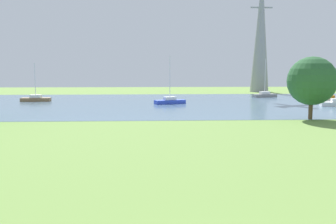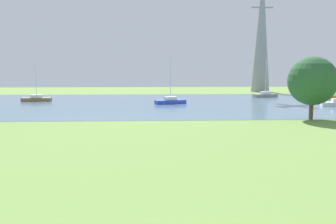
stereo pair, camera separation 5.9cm
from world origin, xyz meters
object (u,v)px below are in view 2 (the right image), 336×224
(electricity_pylon, at_px, (262,31))
(sailboat_gray, at_px, (265,95))
(sailboat_orange, at_px, (321,96))
(sailboat_brown, at_px, (37,99))
(tree_west_far, at_px, (312,81))
(sailboat_blue, at_px, (170,101))

(electricity_pylon, bearing_deg, sailboat_gray, -103.56)
(sailboat_orange, distance_m, sailboat_brown, 51.01)
(sailboat_brown, relative_size, tree_west_far, 0.95)
(sailboat_orange, height_order, sailboat_brown, sailboat_brown)
(sailboat_brown, relative_size, sailboat_blue, 0.85)
(sailboat_orange, xyz_separation_m, sailboat_brown, (-50.85, -3.96, 0.00))
(sailboat_gray, height_order, tree_west_far, sailboat_gray)
(sailboat_brown, bearing_deg, tree_west_far, -33.03)
(sailboat_orange, distance_m, sailboat_blue, 30.11)
(sailboat_orange, xyz_separation_m, tree_west_far, (-14.41, -27.65, 3.68))
(sailboat_gray, relative_size, tree_west_far, 1.09)
(sailboat_blue, height_order, tree_west_far, sailboat_blue)
(electricity_pylon, bearing_deg, sailboat_brown, -152.03)
(sailboat_brown, xyz_separation_m, electricity_pylon, (45.47, 24.15, 13.78))
(sailboat_gray, bearing_deg, sailboat_blue, -146.32)
(sailboat_gray, bearing_deg, sailboat_orange, -19.15)
(sailboat_orange, distance_m, tree_west_far, 31.40)
(sailboat_blue, bearing_deg, sailboat_gray, 33.68)
(sailboat_blue, relative_size, tree_west_far, 1.11)
(sailboat_blue, relative_size, electricity_pylon, 0.26)
(sailboat_orange, bearing_deg, electricity_pylon, 104.93)
(sailboat_brown, bearing_deg, sailboat_gray, 9.93)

